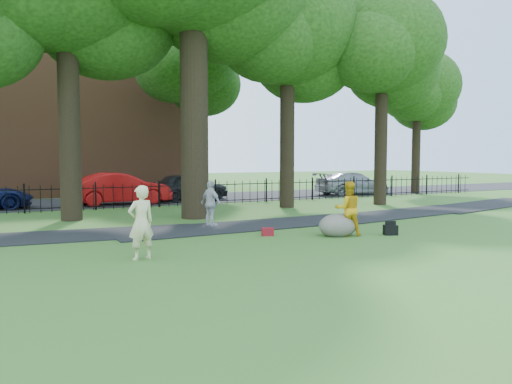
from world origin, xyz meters
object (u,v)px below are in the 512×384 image
man (348,209)px  boulder (338,224)px  woman (141,223)px  red_sedan (120,189)px

man → boulder: 0.56m
woman → red_sedan: 14.37m
man → red_sedan: (-4.03, 13.53, -0.02)m
boulder → red_sedan: red_sedan is taller
man → red_sedan: bearing=-50.3°
man → red_sedan: 14.12m
red_sedan → woman: bearing=166.9°
woman → man: bearing=174.2°
man → boulder: size_ratio=1.32×
man → red_sedan: size_ratio=0.34×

